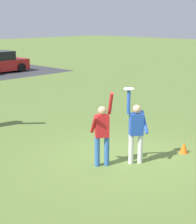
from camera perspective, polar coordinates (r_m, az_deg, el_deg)
name	(u,v)px	position (r m, az deg, el deg)	size (l,w,h in m)	color
ground_plane	(124,158)	(10.40, 4.18, -7.26)	(120.00, 120.00, 0.00)	olive
person_catcher	(136,129)	(9.73, 6.08, -2.71)	(0.57, 0.54, 2.08)	silver
person_defender	(102,131)	(9.52, 0.64, -3.03)	(0.65, 0.63, 2.05)	#3366B7
frisbee_disc	(129,89)	(9.41, 4.94, 3.69)	(0.28, 0.28, 0.02)	white
field_cone_orange	(184,148)	(10.99, 13.48, -5.52)	(0.26, 0.26, 0.32)	orange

